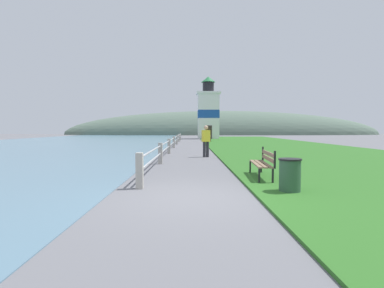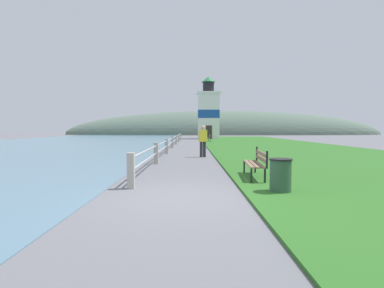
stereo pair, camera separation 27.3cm
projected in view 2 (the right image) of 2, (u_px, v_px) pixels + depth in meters
The scene contains 10 objects.
ground_plane at pixel (183, 197), 6.74m from camera, with size 160.00×160.00×0.00m, color slate.
grass_verge at pixel (275, 146), 26.30m from camera, with size 12.00×58.89×0.06m.
water_strip at pixel (33, 146), 26.41m from camera, with size 24.00×94.23×0.01m.
seawall_railing at pixel (174, 141), 23.88m from camera, with size 0.18×32.55×0.93m.
park_bench_near at pixel (258, 162), 9.16m from camera, with size 0.61×2.01×0.94m.
park_bench_midway at pixel (210, 137), 34.71m from camera, with size 0.57×1.82×0.94m.
lighthouse at pixel (210, 112), 45.28m from camera, with size 3.57×3.57×9.38m.
person_strolling at pixel (204, 140), 16.19m from camera, with size 0.47×0.36×1.72m.
trash_bin at pixel (282, 176), 7.09m from camera, with size 0.54×0.54×0.84m.
distant_hillside at pixel (224, 135), 75.87m from camera, with size 80.00×16.00×12.00m.
Camera 2 is at (0.23, -6.66, 1.55)m, focal length 28.00 mm.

